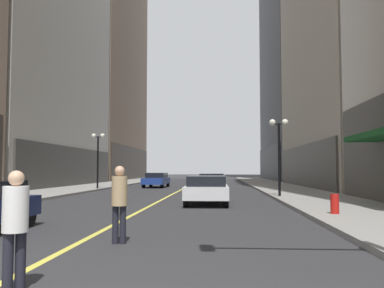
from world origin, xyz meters
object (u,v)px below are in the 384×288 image
object	(u,v)px
traffic_light_near_right	(381,16)
fire_hydrant_right	(335,206)
pedestrian_in_tan_trench	(119,198)
street_lamp_right_mid	(279,140)
street_lamp_left_far	(98,148)
car_silver	(212,182)
pedestrian_in_white_shirt	(15,221)
car_white	(207,189)
car_blue	(156,179)

from	to	relation	value
traffic_light_near_right	fire_hydrant_right	size ratio (longest dim) A/B	7.06
pedestrian_in_tan_trench	fire_hydrant_right	bearing A→B (deg)	40.63
traffic_light_near_right	street_lamp_right_mid	distance (m)	17.68
traffic_light_near_right	street_lamp_left_far	world-z (taller)	traffic_light_near_right
car_silver	pedestrian_in_tan_trench	distance (m)	21.00
pedestrian_in_tan_trench	pedestrian_in_white_shirt	world-z (taller)	pedestrian_in_tan_trench
street_lamp_left_far	fire_hydrant_right	distance (m)	22.34
car_white	fire_hydrant_right	distance (m)	6.74
pedestrian_in_tan_trench	fire_hydrant_right	world-z (taller)	pedestrian_in_tan_trench
car_white	pedestrian_in_tan_trench	xyz separation A→B (m)	(-1.59, -10.23, 0.27)
car_white	street_lamp_left_far	xyz separation A→B (m)	(-8.89, 12.63, 2.54)
traffic_light_near_right	fire_hydrant_right	xyz separation A→B (m)	(1.55, 8.37, -3.34)
fire_hydrant_right	pedestrian_in_white_shirt	bearing A→B (deg)	-126.84
street_lamp_right_mid	pedestrian_in_tan_trench	bearing A→B (deg)	-110.86
car_white	fire_hydrant_right	world-z (taller)	car_white
car_white	pedestrian_in_white_shirt	world-z (taller)	pedestrian_in_white_shirt
car_white	street_lamp_right_mid	distance (m)	6.27
car_white	car_silver	xyz separation A→B (m)	(0.06, 10.70, 0.00)
pedestrian_in_tan_trench	fire_hydrant_right	distance (m)	7.92
pedestrian_in_tan_trench	car_silver	bearing A→B (deg)	85.51
car_silver	street_lamp_right_mid	size ratio (longest dim) A/B	1.08
car_silver	street_lamp_right_mid	bearing A→B (deg)	-59.40
traffic_light_near_right	street_lamp_left_far	bearing A→B (deg)	114.25
pedestrian_in_white_shirt	street_lamp_left_far	world-z (taller)	street_lamp_left_far
pedestrian_in_white_shirt	fire_hydrant_right	bearing A→B (deg)	53.16
car_silver	pedestrian_in_white_shirt	size ratio (longest dim) A/B	3.00
car_blue	pedestrian_in_white_shirt	bearing A→B (deg)	-84.64
car_blue	fire_hydrant_right	distance (m)	25.22
car_silver	fire_hydrant_right	xyz separation A→B (m)	(4.35, -15.79, -0.32)
car_blue	street_lamp_left_far	xyz separation A→B (m)	(-3.76, -5.62, 2.54)
traffic_light_near_right	fire_hydrant_right	distance (m)	9.14
street_lamp_left_far	fire_hydrant_right	size ratio (longest dim) A/B	5.54
traffic_light_near_right	street_lamp_left_far	distance (m)	28.61
street_lamp_right_mid	fire_hydrant_right	world-z (taller)	street_lamp_right_mid
traffic_light_near_right	street_lamp_left_far	size ratio (longest dim) A/B	1.28
car_white	pedestrian_in_tan_trench	world-z (taller)	pedestrian_in_tan_trench
car_white	car_blue	bearing A→B (deg)	105.71
street_lamp_left_far	car_blue	bearing A→B (deg)	56.26
traffic_light_near_right	pedestrian_in_white_shirt	bearing A→B (deg)	-175.89
car_silver	car_white	bearing A→B (deg)	-90.31
car_white	car_blue	xyz separation A→B (m)	(-5.13, 18.26, 0.00)
pedestrian_in_white_shirt	street_lamp_left_far	distance (m)	27.39
car_white	street_lamp_right_mid	xyz separation A→B (m)	(3.91, 4.19, 2.54)
traffic_light_near_right	street_lamp_right_mid	xyz separation A→B (m)	(1.05, 17.65, -0.49)
car_blue	pedestrian_in_white_shirt	world-z (taller)	pedestrian_in_white_shirt
street_lamp_right_mid	car_silver	bearing A→B (deg)	120.60
street_lamp_right_mid	car_white	bearing A→B (deg)	-133.00
street_lamp_right_mid	street_lamp_left_far	bearing A→B (deg)	146.60
car_silver	fire_hydrant_right	distance (m)	16.38
car_silver	traffic_light_near_right	distance (m)	24.51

